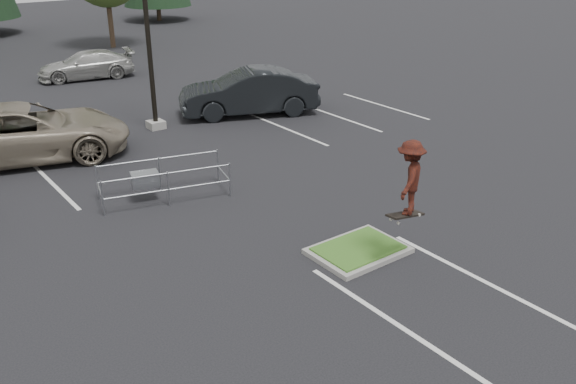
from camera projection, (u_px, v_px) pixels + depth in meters
ground at (358, 253)px, 14.59m from camera, size 120.00×120.00×0.00m
grass_median at (358, 250)px, 14.56m from camera, size 2.20×1.60×0.16m
stall_lines at (187, 188)px, 18.26m from camera, size 22.62×17.60×0.01m
light_pole at (145, 7)px, 21.85m from camera, size 0.70×0.60×10.12m
cart_corral at (149, 179)px, 17.21m from camera, size 3.80×2.16×1.02m
skateboarder at (409, 178)px, 13.23m from camera, size 1.26×1.12×1.88m
car_l_tan at (22, 132)px, 20.17m from camera, size 7.31×4.81×1.87m
car_r_charc at (249, 92)px, 25.13m from camera, size 5.96×4.00×1.86m
car_far_silver at (87, 65)px, 31.27m from camera, size 5.06×2.83×1.38m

